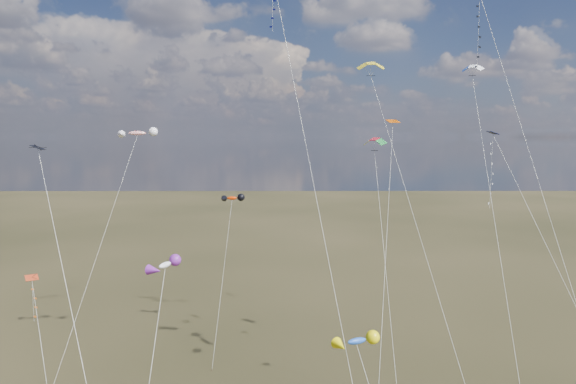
{
  "coord_description": "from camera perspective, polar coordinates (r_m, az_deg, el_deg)",
  "views": [
    {
      "loc": [
        -0.18,
        -28.64,
        23.99
      ],
      "look_at": [
        0.0,
        18.0,
        19.0
      ],
      "focal_mm": 32.0,
      "sensor_mm": 36.0,
      "label": 1
    }
  ],
  "objects": [
    {
      "name": "diamond_black_high",
      "position": [
        44.63,
        21.15,
        14.31
      ],
      "size": [
        4.8,
        19.65,
        35.71
      ],
      "color": "black",
      "rests_on": "ground"
    },
    {
      "name": "diamond_navy_tall",
      "position": [
        45.63,
        -1.07,
        17.74
      ],
      "size": [
        7.34,
        27.1,
        38.68
      ],
      "color": "#08174C",
      "rests_on": "ground"
    },
    {
      "name": "diamond_black_mid",
      "position": [
        32.63,
        -23.59,
        -8.57
      ],
      "size": [
        10.21,
        13.15,
        23.5
      ],
      "color": "black",
      "rests_on": "ground"
    },
    {
      "name": "diamond_red_low",
      "position": [
        46.94,
        -26.38,
        -11.27
      ],
      "size": [
        6.13,
        8.89,
        12.87
      ],
      "color": "#B93717",
      "rests_on": "ground"
    },
    {
      "name": "diamond_navy_right",
      "position": [
        42.22,
        22.45,
        0.69
      ],
      "size": [
        5.25,
        20.3,
        24.45
      ],
      "color": "#070F49",
      "rests_on": "ground"
    },
    {
      "name": "diamond_orange_center",
      "position": [
        40.4,
        11.09,
        -1.56
      ],
      "size": [
        4.22,
        14.1,
        25.47
      ],
      "color": "#D14F00",
      "rests_on": "ground"
    },
    {
      "name": "parafoil_yellow",
      "position": [
        48.0,
        9.26,
        13.72
      ],
      "size": [
        7.39,
        18.69,
        31.18
      ],
      "color": "gold",
      "rests_on": "ground"
    },
    {
      "name": "parafoil_blue_white",
      "position": [
        53.02,
        19.86,
        12.71
      ],
      "size": [
        3.93,
        23.7,
        31.22
      ],
      "color": "#0E3CB7",
      "rests_on": "ground"
    },
    {
      "name": "parafoil_tricolor",
      "position": [
        47.07,
        9.62,
        5.62
      ],
      "size": [
        2.22,
        13.92,
        24.34
      ],
      "color": "#CDD207",
      "rests_on": "ground"
    },
    {
      "name": "novelty_orange_black",
      "position": [
        60.99,
        -6.25,
        -0.75
      ],
      "size": [
        2.57,
        10.24,
        17.34
      ],
      "color": "red",
      "rests_on": "ground"
    },
    {
      "name": "novelty_white_purple",
      "position": [
        34.01,
        -13.52,
        -8.04
      ],
      "size": [
        1.78,
        10.85,
        16.31
      ],
      "color": "white",
      "rests_on": "ground"
    },
    {
      "name": "novelty_redwhite_stripe",
      "position": [
        56.07,
        -16.42,
        6.21
      ],
      "size": [
        7.31,
        13.34,
        24.97
      ],
      "color": "red",
      "rests_on": "ground"
    },
    {
      "name": "novelty_blue_yellow",
      "position": [
        29.71,
        7.7,
        -16.23
      ],
      "size": [
        5.0,
        10.64,
        13.21
      ],
      "color": "blue",
      "rests_on": "ground"
    }
  ]
}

